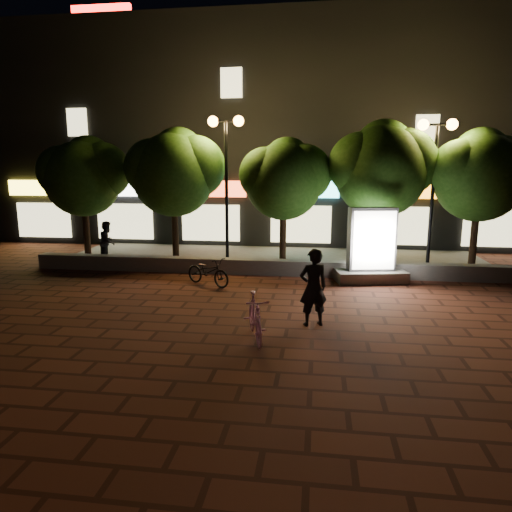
% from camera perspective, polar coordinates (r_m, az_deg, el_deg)
% --- Properties ---
extents(ground, '(80.00, 80.00, 0.00)m').
position_cam_1_polar(ground, '(11.31, -1.33, -6.93)').
color(ground, '#55261A').
rests_on(ground, ground).
extents(retaining_wall, '(16.00, 0.45, 0.50)m').
position_cam_1_polar(retaining_wall, '(15.08, 1.07, -1.39)').
color(retaining_wall, slate).
rests_on(retaining_wall, ground).
extents(sidewalk, '(16.00, 5.00, 0.08)m').
position_cam_1_polar(sidewalk, '(17.55, 2.02, -0.32)').
color(sidewalk, slate).
rests_on(sidewalk, ground).
extents(building_block, '(28.00, 8.12, 11.30)m').
position_cam_1_polar(building_block, '(23.73, 3.73, 14.63)').
color(building_block, black).
rests_on(building_block, ground).
extents(tree_far_left, '(3.36, 2.80, 4.63)m').
position_cam_1_polar(tree_far_left, '(18.28, -20.82, 9.70)').
color(tree_far_left, black).
rests_on(tree_far_left, sidewalk).
extents(tree_left, '(3.60, 3.00, 4.89)m').
position_cam_1_polar(tree_left, '(16.90, -10.18, 10.70)').
color(tree_left, black).
rests_on(tree_left, sidewalk).
extents(tree_mid, '(3.24, 2.70, 4.50)m').
position_cam_1_polar(tree_mid, '(16.14, 3.70, 10.03)').
color(tree_mid, black).
rests_on(tree_mid, sidewalk).
extents(tree_right, '(3.72, 3.10, 5.07)m').
position_cam_1_polar(tree_right, '(16.23, 15.65, 10.89)').
color(tree_right, black).
rests_on(tree_right, sidewalk).
extents(tree_far_right, '(3.48, 2.90, 4.76)m').
position_cam_1_polar(tree_far_right, '(16.95, 26.52, 9.48)').
color(tree_far_right, black).
rests_on(tree_far_right, sidewalk).
extents(street_lamp_left, '(1.26, 0.36, 5.18)m').
position_cam_1_polar(street_lamp_left, '(16.16, -3.79, 12.91)').
color(street_lamp_left, black).
rests_on(street_lamp_left, sidewalk).
extents(street_lamp_right, '(1.26, 0.36, 4.98)m').
position_cam_1_polar(street_lamp_right, '(16.28, 21.69, 11.68)').
color(street_lamp_right, black).
rests_on(street_lamp_right, sidewalk).
extents(ad_kiosk, '(2.30, 1.45, 2.32)m').
position_cam_1_polar(ad_kiosk, '(14.45, 14.31, 0.50)').
color(ad_kiosk, slate).
rests_on(ad_kiosk, ground).
extents(scooter_pink, '(0.88, 1.66, 0.96)m').
position_cam_1_polar(scooter_pink, '(9.35, -0.13, -7.73)').
color(scooter_pink, '#E68FD2').
rests_on(scooter_pink, ground).
extents(rider, '(0.75, 0.62, 1.76)m').
position_cam_1_polar(rider, '(10.15, 7.24, -3.95)').
color(rider, black).
rests_on(rider, ground).
extents(scooter_parked, '(1.71, 1.31, 0.86)m').
position_cam_1_polar(scooter_parked, '(13.70, -6.08, -1.94)').
color(scooter_parked, black).
rests_on(scooter_parked, ground).
extents(pedestrian, '(0.66, 0.80, 1.52)m').
position_cam_1_polar(pedestrian, '(17.43, -18.21, 1.72)').
color(pedestrian, black).
rests_on(pedestrian, sidewalk).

